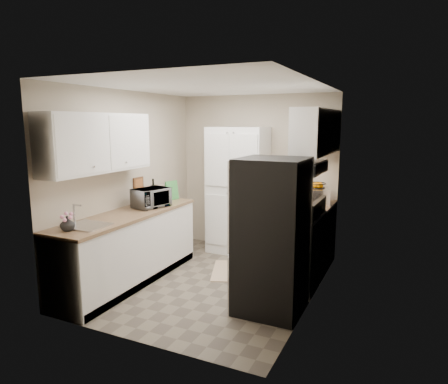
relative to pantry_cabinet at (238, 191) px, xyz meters
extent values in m
plane|color=#665B4C|center=(0.20, -1.32, -1.00)|extent=(3.20, 3.20, 0.00)
cube|color=beige|center=(0.20, 0.28, 0.25)|extent=(2.60, 0.04, 2.50)
cube|color=beige|center=(0.20, -2.92, 0.25)|extent=(2.60, 0.04, 2.50)
cube|color=beige|center=(-1.10, -1.32, 0.25)|extent=(0.04, 3.20, 2.50)
cube|color=beige|center=(1.50, -1.32, 0.25)|extent=(0.04, 3.20, 2.50)
cube|color=white|center=(0.20, -1.32, 1.50)|extent=(2.60, 3.20, 0.04)
cube|color=white|center=(-0.93, -2.07, 0.83)|extent=(0.33, 1.60, 0.70)
cube|color=white|center=(1.33, -0.50, 0.89)|extent=(0.33, 1.55, 0.58)
cube|color=#99999E|center=(1.27, -0.93, 0.52)|extent=(0.45, 0.76, 0.13)
cube|color=#B7B7BC|center=(-0.79, -2.47, -0.07)|extent=(0.45, 0.40, 0.02)
cube|color=brown|center=(-1.09, -1.12, 0.18)|extent=(0.02, 0.22, 0.22)
cube|color=white|center=(0.00, 0.00, 0.00)|extent=(0.90, 0.55, 2.00)
cube|color=white|center=(-0.79, -1.75, -0.56)|extent=(0.60, 2.30, 0.88)
cube|color=#846647|center=(-0.79, -1.75, -0.10)|extent=(0.63, 2.33, 0.04)
cube|color=white|center=(1.19, -0.12, -0.56)|extent=(0.60, 0.80, 0.88)
cube|color=#846647|center=(1.19, -0.12, -0.10)|extent=(0.63, 0.83, 0.04)
cube|color=#B7B7BC|center=(1.17, -0.93, -0.55)|extent=(0.64, 0.76, 0.90)
cube|color=black|center=(1.17, -0.93, -0.08)|extent=(0.66, 0.78, 0.03)
cube|color=black|center=(1.46, -0.93, 0.02)|extent=(0.06, 0.76, 0.22)
cube|color=tan|center=(0.80, -1.06, -0.45)|extent=(0.01, 0.16, 0.42)
cube|color=beige|center=(0.80, -0.83, -0.45)|extent=(0.01, 0.16, 0.42)
cube|color=#B7B7BC|center=(1.14, -1.73, -0.15)|extent=(0.70, 0.72, 1.70)
imported|color=#B1B1B6|center=(-0.73, -1.31, 0.05)|extent=(0.43, 0.54, 0.26)
cylinder|color=black|center=(-0.92, -0.98, 0.08)|extent=(0.08, 0.08, 0.31)
imported|color=silver|center=(-0.83, -2.70, 0.00)|extent=(0.20, 0.20, 0.16)
cube|color=#378B3E|center=(-0.76, -0.73, 0.06)|extent=(0.08, 0.23, 0.29)
cube|color=silver|center=(1.29, -0.12, 0.03)|extent=(0.40, 0.46, 0.23)
cube|color=#CCAE8B|center=(0.27, -0.86, -0.99)|extent=(0.76, 0.94, 0.01)
camera|label=1|loc=(2.44, -5.74, 1.07)|focal=32.00mm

